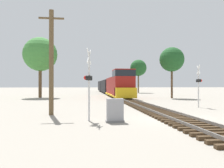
% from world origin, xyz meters
% --- Properties ---
extents(ground_plane, '(400.00, 400.00, 0.00)m').
position_xyz_m(ground_plane, '(0.00, 0.00, 0.00)').
color(ground_plane, gray).
extents(rail_track_bed, '(2.60, 160.00, 0.31)m').
position_xyz_m(rail_track_bed, '(0.00, -0.00, 0.14)').
color(rail_track_bed, '#42301E').
rests_on(rail_track_bed, ground).
extents(freight_train, '(3.08, 52.00, 4.58)m').
position_xyz_m(freight_train, '(0.00, 41.84, 1.91)').
color(freight_train, maroon).
rests_on(freight_train, ground).
extents(crossing_signal_near, '(0.54, 1.01, 4.36)m').
position_xyz_m(crossing_signal_near, '(-5.49, 0.07, 2.49)').
color(crossing_signal_near, silver).
rests_on(crossing_signal_near, ground).
extents(crossing_signal_far, '(0.47, 1.02, 4.13)m').
position_xyz_m(crossing_signal_far, '(5.18, 6.81, 2.45)').
color(crossing_signal_far, silver).
rests_on(crossing_signal_far, ground).
extents(relay_cabinet, '(1.06, 0.53, 1.37)m').
position_xyz_m(relay_cabinet, '(-3.97, -0.60, 0.68)').
color(relay_cabinet, slate).
rests_on(relay_cabinet, ground).
extents(utility_pole, '(1.80, 0.33, 7.63)m').
position_xyz_m(utility_pole, '(-8.16, 3.02, 3.91)').
color(utility_pole, brown).
rests_on(utility_pole, ground).
extents(tree_far_right, '(4.06, 4.06, 8.48)m').
position_xyz_m(tree_far_right, '(8.47, 21.70, 6.42)').
color(tree_far_right, brown).
rests_on(tree_far_right, ground).
extents(tree_mid_background, '(5.89, 5.89, 10.52)m').
position_xyz_m(tree_mid_background, '(-13.72, 26.11, 7.53)').
color(tree_mid_background, brown).
rests_on(tree_mid_background, ground).
extents(tree_deep_background, '(4.66, 4.66, 9.44)m').
position_xyz_m(tree_deep_background, '(8.98, 47.58, 7.08)').
color(tree_deep_background, brown).
rests_on(tree_deep_background, ground).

